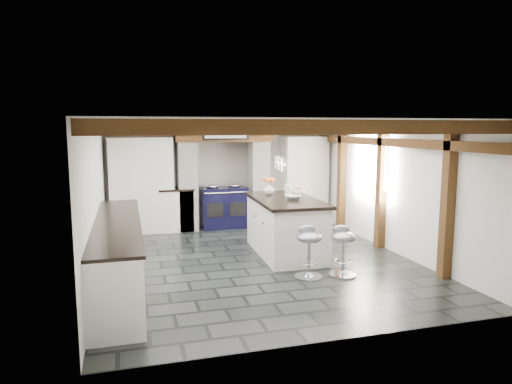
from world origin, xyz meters
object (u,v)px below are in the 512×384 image
object	(u,v)px
range_cooker	(224,207)
kitchen_island	(285,226)
bar_stool_near	(343,245)
bar_stool_far	(309,246)

from	to	relation	value
range_cooker	kitchen_island	bearing A→B (deg)	-75.97
bar_stool_near	bar_stool_far	world-z (taller)	bar_stool_far
bar_stool_near	kitchen_island	bearing A→B (deg)	126.76
kitchen_island	bar_stool_near	distance (m)	1.44
bar_stool_near	bar_stool_far	distance (m)	0.53
range_cooker	kitchen_island	xyz separation A→B (m)	(0.60, -2.40, 0.04)
range_cooker	bar_stool_far	bearing A→B (deg)	-82.34
kitchen_island	bar_stool_far	bearing A→B (deg)	-91.96
range_cooker	bar_stool_near	size ratio (longest dim) A/B	1.31
range_cooker	bar_stool_near	world-z (taller)	range_cooker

